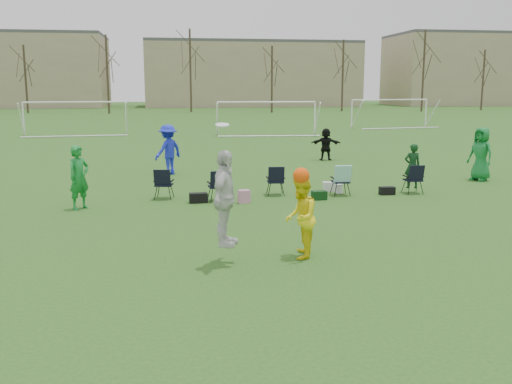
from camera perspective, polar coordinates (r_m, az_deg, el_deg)
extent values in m
plane|color=#245119|center=(11.11, 8.65, -8.07)|extent=(260.00, 260.00, 0.00)
imported|color=#167D2F|center=(17.27, -17.28, 1.40)|extent=(0.79, 0.80, 1.86)
imported|color=#1B28D1|center=(23.30, -8.78, 4.19)|extent=(1.46, 1.45, 2.02)
imported|color=#14712F|center=(23.21, 21.57, 3.56)|extent=(1.00, 1.17, 2.02)
imported|color=black|center=(27.88, 7.00, 4.77)|extent=(1.51, 0.79, 1.55)
imported|color=silver|center=(11.24, -3.16, -0.66)|extent=(0.83, 1.21, 1.91)
imported|color=yellow|center=(11.81, 4.48, -2.58)|extent=(0.85, 0.97, 1.70)
sphere|color=#FF500D|center=(11.65, 4.54, 1.63)|extent=(0.34, 0.34, 0.34)
cylinder|color=white|center=(11.01, -3.39, 6.71)|extent=(0.27, 0.27, 0.08)
imported|color=#0E3617|center=(19.80, 15.37, 2.52)|extent=(0.57, 0.40, 1.50)
cube|color=black|center=(17.60, -5.78, -0.59)|extent=(0.57, 0.34, 0.30)
cube|color=#CE85AA|center=(17.47, -1.21, -0.45)|extent=(0.39, 0.30, 0.40)
cube|color=black|center=(18.09, 6.34, -0.33)|extent=(0.48, 0.33, 0.28)
cube|color=white|center=(19.59, 7.31, 0.54)|extent=(0.48, 0.40, 0.32)
cylinder|color=white|center=(19.31, 8.29, 0.34)|extent=(0.26, 0.26, 0.30)
cube|color=black|center=(19.32, 12.97, 0.12)|extent=(0.51, 0.27, 0.26)
cube|color=black|center=(18.34, -9.20, 0.83)|extent=(0.70, 0.70, 0.96)
cube|color=black|center=(17.84, -3.89, 0.67)|extent=(0.66, 0.66, 0.96)
cube|color=black|center=(18.74, 1.96, 1.16)|extent=(0.64, 0.64, 0.96)
cube|color=black|center=(18.92, 8.45, 1.14)|extent=(0.60, 0.60, 0.96)
cube|color=black|center=(19.77, 15.42, 1.28)|extent=(0.61, 0.61, 0.96)
cylinder|color=white|center=(45.01, -22.23, 6.76)|extent=(0.12, 0.12, 2.40)
cylinder|color=white|center=(44.53, -12.84, 7.24)|extent=(0.12, 0.12, 2.40)
cylinder|color=white|center=(44.58, -17.65, 8.56)|extent=(7.28, 0.76, 0.12)
cylinder|color=white|center=(42.51, -3.89, 7.34)|extent=(0.12, 0.12, 2.40)
cylinder|color=white|center=(43.24, 5.91, 7.36)|extent=(0.12, 0.12, 2.40)
cylinder|color=white|center=(42.67, 1.06, 8.98)|extent=(7.29, 0.63, 0.12)
cylinder|color=white|center=(50.08, 9.55, 7.69)|extent=(0.12, 0.12, 2.40)
cylinder|color=white|center=(53.70, 16.63, 7.58)|extent=(0.12, 0.12, 2.40)
cylinder|color=white|center=(51.75, 13.27, 8.97)|extent=(7.25, 1.13, 0.12)
cylinder|color=#382B21|center=(83.69, -22.04, 10.40)|extent=(0.28, 0.28, 9.00)
cylinder|color=#382B21|center=(78.95, -14.64, 11.30)|extent=(0.28, 0.28, 10.20)
cylinder|color=#382B21|center=(81.64, -6.57, 11.94)|extent=(0.28, 0.28, 11.40)
cylinder|color=#382B21|center=(79.83, 1.60, 11.18)|extent=(0.28, 0.28, 9.00)
cylinder|color=#382B21|center=(85.37, 8.66, 11.43)|extent=(0.28, 0.28, 10.20)
cylinder|color=#382B21|center=(86.52, 16.40, 11.51)|extent=(0.28, 0.28, 11.40)
cylinder|color=#382B21|center=(94.23, 21.75, 10.35)|extent=(0.28, 0.28, 9.00)
cube|color=tan|center=(107.15, -0.53, 11.54)|extent=(38.00, 16.00, 11.00)
cube|color=tan|center=(121.01, 20.48, 11.24)|extent=(30.00, 16.00, 13.00)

